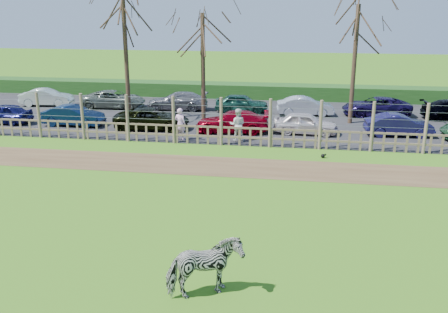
# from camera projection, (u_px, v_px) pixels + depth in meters

# --- Properties ---
(ground) EXTENTS (120.00, 120.00, 0.00)m
(ground) POSITION_uv_depth(u_px,v_px,m) (187.00, 204.00, 18.29)
(ground) COLOR #558E28
(ground) RESTS_ON ground
(dirt_strip) EXTENTS (34.00, 2.80, 0.01)m
(dirt_strip) POSITION_uv_depth(u_px,v_px,m) (209.00, 166.00, 22.53)
(dirt_strip) COLOR brown
(dirt_strip) RESTS_ON ground
(asphalt) EXTENTS (44.00, 13.00, 0.04)m
(asphalt) POSITION_uv_depth(u_px,v_px,m) (237.00, 117.00, 31.97)
(asphalt) COLOR #232326
(asphalt) RESTS_ON ground
(hedge) EXTENTS (46.00, 2.00, 1.10)m
(hedge) POSITION_uv_depth(u_px,v_px,m) (249.00, 91.00, 38.43)
(hedge) COLOR #1E4716
(hedge) RESTS_ON ground
(fence) EXTENTS (30.16, 0.16, 2.50)m
(fence) POSITION_uv_depth(u_px,v_px,m) (221.00, 130.00, 25.60)
(fence) COLOR brown
(fence) RESTS_ON ground
(tree_left) EXTENTS (4.80, 4.80, 7.88)m
(tree_left) POSITION_uv_depth(u_px,v_px,m) (124.00, 28.00, 29.39)
(tree_left) COLOR #3D2B1E
(tree_left) RESTS_ON ground
(tree_mid) EXTENTS (4.80, 4.80, 6.83)m
(tree_mid) POSITION_uv_depth(u_px,v_px,m) (203.00, 41.00, 29.89)
(tree_mid) COLOR #3D2B1E
(tree_mid) RESTS_ON ground
(tree_right) EXTENTS (4.80, 4.80, 7.35)m
(tree_right) POSITION_uv_depth(u_px,v_px,m) (356.00, 36.00, 28.94)
(tree_right) COLOR #3D2B1E
(tree_right) RESTS_ON ground
(zebra) EXTENTS (2.05, 1.65, 1.58)m
(zebra) POSITION_uv_depth(u_px,v_px,m) (204.00, 268.00, 12.30)
(zebra) COLOR gray
(zebra) RESTS_ON ground
(visitor_a) EXTENTS (0.72, 0.57, 1.72)m
(visitor_a) POSITION_uv_depth(u_px,v_px,m) (180.00, 124.00, 26.43)
(visitor_a) COLOR #F1B5E3
(visitor_a) RESTS_ON asphalt
(visitor_b) EXTENTS (0.88, 0.71, 1.72)m
(visitor_b) POSITION_uv_depth(u_px,v_px,m) (237.00, 125.00, 26.28)
(visitor_b) COLOR silver
(visitor_b) RESTS_ON asphalt
(crow) EXTENTS (0.26, 0.19, 0.21)m
(crow) POSITION_uv_depth(u_px,v_px,m) (323.00, 156.00, 23.68)
(crow) COLOR black
(crow) RESTS_ON ground
(car_0) EXTENTS (3.53, 1.45, 1.20)m
(car_0) POSITION_uv_depth(u_px,v_px,m) (2.00, 114.00, 30.18)
(car_0) COLOR #0F1149
(car_0) RESTS_ON asphalt
(car_1) EXTENTS (3.66, 1.33, 1.20)m
(car_1) POSITION_uv_depth(u_px,v_px,m) (73.00, 116.00, 29.63)
(car_1) COLOR #0B1F3E
(car_1) RESTS_ON asphalt
(car_2) EXTENTS (4.50, 2.43, 1.20)m
(car_2) POSITION_uv_depth(u_px,v_px,m) (152.00, 119.00, 28.84)
(car_2) COLOR black
(car_2) RESTS_ON asphalt
(car_3) EXTENTS (4.24, 1.94, 1.20)m
(car_3) POSITION_uv_depth(u_px,v_px,m) (232.00, 122.00, 28.11)
(car_3) COLOR maroon
(car_3) RESTS_ON asphalt
(car_4) EXTENTS (3.59, 1.59, 1.20)m
(car_4) POSITION_uv_depth(u_px,v_px,m) (306.00, 123.00, 27.76)
(car_4) COLOR silver
(car_4) RESTS_ON asphalt
(car_5) EXTENTS (3.72, 1.52, 1.20)m
(car_5) POSITION_uv_depth(u_px,v_px,m) (399.00, 125.00, 27.34)
(car_5) COLOR #191748
(car_5) RESTS_ON asphalt
(car_7) EXTENTS (3.78, 1.74, 1.20)m
(car_7) POSITION_uv_depth(u_px,v_px,m) (47.00, 97.00, 35.38)
(car_7) COLOR silver
(car_7) RESTS_ON asphalt
(car_8) EXTENTS (4.48, 2.38, 1.20)m
(car_8) POSITION_uv_depth(u_px,v_px,m) (114.00, 99.00, 34.69)
(car_8) COLOR #5C6759
(car_8) RESTS_ON asphalt
(car_9) EXTENTS (4.20, 1.86, 1.20)m
(car_9) POSITION_uv_depth(u_px,v_px,m) (177.00, 101.00, 34.12)
(car_9) COLOR slate
(car_9) RESTS_ON asphalt
(car_10) EXTENTS (3.59, 1.59, 1.20)m
(car_10) POSITION_uv_depth(u_px,v_px,m) (242.00, 103.00, 33.39)
(car_10) COLOR #1A4839
(car_10) RESTS_ON asphalt
(car_11) EXTENTS (3.75, 1.64, 1.20)m
(car_11) POSITION_uv_depth(u_px,v_px,m) (305.00, 106.00, 32.35)
(car_11) COLOR #B2B8C2
(car_11) RESTS_ON asphalt
(car_12) EXTENTS (4.49, 2.41, 1.20)m
(car_12) POSITION_uv_depth(u_px,v_px,m) (376.00, 107.00, 32.24)
(car_12) COLOR #170E3A
(car_12) RESTS_ON asphalt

